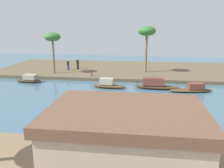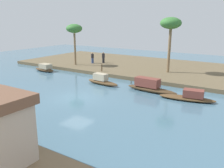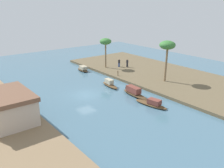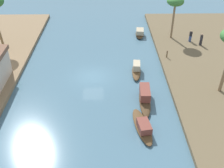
{
  "view_description": "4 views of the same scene",
  "coord_description": "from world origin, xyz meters",
  "px_view_note": "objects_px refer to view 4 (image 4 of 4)",
  "views": [
    {
      "loc": [
        -3.26,
        21.54,
        7.37
      ],
      "look_at": [
        0.31,
        -4.66,
        0.66
      ],
      "focal_mm": 37.12,
      "sensor_mm": 36.0,
      "label": 1
    },
    {
      "loc": [
        -14.59,
        16.26,
        6.98
      ],
      "look_at": [
        -1.44,
        -3.8,
        0.67
      ],
      "focal_mm": 39.28,
      "sensor_mm": 36.0,
      "label": 2
    },
    {
      "loc": [
        -29.76,
        18.12,
        13.39
      ],
      "look_at": [
        -0.4,
        -4.72,
        0.86
      ],
      "focal_mm": 39.6,
      "sensor_mm": 36.0,
      "label": 3
    },
    {
      "loc": [
        -26.93,
        -1.84,
        16.99
      ],
      "look_at": [
        -2.35,
        -2.24,
        0.52
      ],
      "focal_mm": 43.61,
      "sensor_mm": 36.0,
      "label": 4
    }
  ],
  "objects_px": {
    "person_on_near_bank": "(201,40)",
    "person_by_mooring": "(190,37)",
    "sampan_upstream_small": "(140,33)",
    "palm_tree_left_far": "(175,2)",
    "sampan_with_red_awning": "(136,69)",
    "sampan_with_tall_canopy": "(143,126)",
    "sampan_open_hull": "(145,97)",
    "mooring_post": "(167,54)"
  },
  "relations": [
    {
      "from": "sampan_with_red_awning",
      "to": "person_by_mooring",
      "type": "xyz_separation_m",
      "value": [
        7.73,
        -8.33,
        0.7
      ]
    },
    {
      "from": "sampan_with_tall_canopy",
      "to": "palm_tree_left_far",
      "type": "bearing_deg",
      "value": -27.53
    },
    {
      "from": "sampan_with_tall_canopy",
      "to": "sampan_open_hull",
      "type": "bearing_deg",
      "value": -18.28
    },
    {
      "from": "sampan_with_tall_canopy",
      "to": "mooring_post",
      "type": "xyz_separation_m",
      "value": [
        12.74,
        -4.48,
        0.55
      ]
    },
    {
      "from": "sampan_upstream_small",
      "to": "palm_tree_left_far",
      "type": "distance_m",
      "value": 7.03
    },
    {
      "from": "sampan_with_red_awning",
      "to": "person_on_near_bank",
      "type": "bearing_deg",
      "value": -50.31
    },
    {
      "from": "sampan_upstream_small",
      "to": "mooring_post",
      "type": "bearing_deg",
      "value": -155.71
    },
    {
      "from": "mooring_post",
      "to": "palm_tree_left_far",
      "type": "xyz_separation_m",
      "value": [
        6.11,
        -1.75,
        4.69
      ]
    },
    {
      "from": "sampan_with_red_awning",
      "to": "palm_tree_left_far",
      "type": "xyz_separation_m",
      "value": [
        9.07,
        -5.89,
        5.17
      ]
    },
    {
      "from": "person_by_mooring",
      "to": "palm_tree_left_far",
      "type": "relative_size",
      "value": 0.28
    },
    {
      "from": "sampan_with_tall_canopy",
      "to": "palm_tree_left_far",
      "type": "relative_size",
      "value": 0.85
    },
    {
      "from": "sampan_open_hull",
      "to": "mooring_post",
      "type": "relative_size",
      "value": 5.85
    },
    {
      "from": "sampan_with_tall_canopy",
      "to": "person_on_near_bank",
      "type": "relative_size",
      "value": 2.99
    },
    {
      "from": "sampan_upstream_small",
      "to": "person_by_mooring",
      "type": "bearing_deg",
      "value": -108.87
    },
    {
      "from": "person_by_mooring",
      "to": "mooring_post",
      "type": "height_order",
      "value": "person_by_mooring"
    },
    {
      "from": "person_on_near_bank",
      "to": "person_by_mooring",
      "type": "distance_m",
      "value": 1.7
    },
    {
      "from": "sampan_with_tall_canopy",
      "to": "mooring_post",
      "type": "relative_size",
      "value": 5.47
    },
    {
      "from": "person_on_near_bank",
      "to": "person_by_mooring",
      "type": "bearing_deg",
      "value": 34.58
    },
    {
      "from": "palm_tree_left_far",
      "to": "sampan_with_red_awning",
      "type": "bearing_deg",
      "value": 147.0
    },
    {
      "from": "sampan_open_hull",
      "to": "sampan_upstream_small",
      "type": "bearing_deg",
      "value": -0.95
    },
    {
      "from": "sampan_open_hull",
      "to": "sampan_with_tall_canopy",
      "type": "height_order",
      "value": "sampan_open_hull"
    },
    {
      "from": "sampan_open_hull",
      "to": "palm_tree_left_far",
      "type": "xyz_separation_m",
      "value": [
        14.72,
        -5.57,
        5.07
      ]
    },
    {
      "from": "person_on_near_bank",
      "to": "mooring_post",
      "type": "xyz_separation_m",
      "value": [
        -3.51,
        5.34,
        -0.25
      ]
    },
    {
      "from": "sampan_with_red_awning",
      "to": "mooring_post",
      "type": "bearing_deg",
      "value": -49.06
    },
    {
      "from": "sampan_open_hull",
      "to": "person_on_near_bank",
      "type": "xyz_separation_m",
      "value": [
        12.12,
        -9.16,
        0.62
      ]
    },
    {
      "from": "sampan_upstream_small",
      "to": "mooring_post",
      "type": "xyz_separation_m",
      "value": [
        -7.89,
        -2.64,
        0.49
      ]
    },
    {
      "from": "sampan_with_red_awning",
      "to": "palm_tree_left_far",
      "type": "bearing_deg",
      "value": -27.66
    },
    {
      "from": "sampan_upstream_small",
      "to": "person_on_near_bank",
      "type": "xyz_separation_m",
      "value": [
        -4.38,
        -7.98,
        0.74
      ]
    },
    {
      "from": "person_on_near_bank",
      "to": "person_by_mooring",
      "type": "relative_size",
      "value": 1.02
    },
    {
      "from": "sampan_upstream_small",
      "to": "person_on_near_bank",
      "type": "relative_size",
      "value": 2.22
    },
    {
      "from": "sampan_with_tall_canopy",
      "to": "person_by_mooring",
      "type": "bearing_deg",
      "value": -35.58
    },
    {
      "from": "person_on_near_bank",
      "to": "person_by_mooring",
      "type": "xyz_separation_m",
      "value": [
        1.25,
        1.15,
        -0.02
      ]
    },
    {
      "from": "sampan_with_red_awning",
      "to": "sampan_upstream_small",
      "type": "height_order",
      "value": "sampan_with_red_awning"
    },
    {
      "from": "person_on_near_bank",
      "to": "sampan_with_red_awning",
      "type": "bearing_deg",
      "value": 116.26
    },
    {
      "from": "sampan_open_hull",
      "to": "mooring_post",
      "type": "bearing_deg",
      "value": -20.78
    },
    {
      "from": "sampan_with_red_awning",
      "to": "person_by_mooring",
      "type": "bearing_deg",
      "value": -41.8
    },
    {
      "from": "person_by_mooring",
      "to": "mooring_post",
      "type": "bearing_deg",
      "value": 57.14
    },
    {
      "from": "mooring_post",
      "to": "person_on_near_bank",
      "type": "bearing_deg",
      "value": -56.65
    },
    {
      "from": "person_on_near_bank",
      "to": "palm_tree_left_far",
      "type": "height_order",
      "value": "palm_tree_left_far"
    },
    {
      "from": "sampan_upstream_small",
      "to": "person_by_mooring",
      "type": "relative_size",
      "value": 2.27
    },
    {
      "from": "mooring_post",
      "to": "palm_tree_left_far",
      "type": "distance_m",
      "value": 7.9
    },
    {
      "from": "sampan_open_hull",
      "to": "sampan_with_tall_canopy",
      "type": "xyz_separation_m",
      "value": [
        -4.13,
        0.66,
        -0.17
      ]
    }
  ]
}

